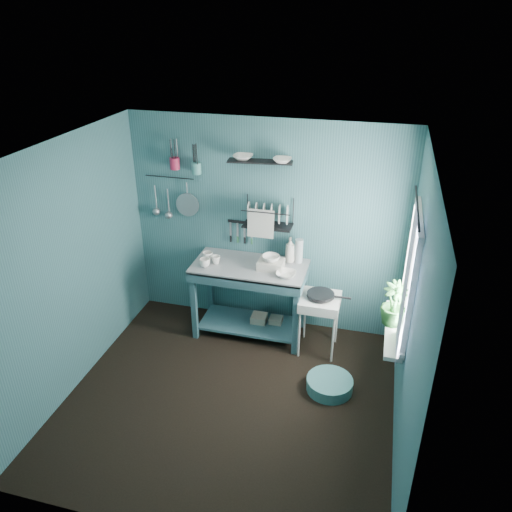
% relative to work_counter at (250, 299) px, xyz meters
% --- Properties ---
extents(floor, '(3.20, 3.20, 0.00)m').
position_rel_work_counter_xyz_m(floor, '(0.11, -1.16, -0.46)').
color(floor, black).
rests_on(floor, ground).
extents(ceiling, '(3.20, 3.20, 0.00)m').
position_rel_work_counter_xyz_m(ceiling, '(0.11, -1.16, 2.04)').
color(ceiling, silver).
rests_on(ceiling, ground).
extents(wall_back, '(3.20, 0.00, 3.20)m').
position_rel_work_counter_xyz_m(wall_back, '(0.11, 0.34, 0.79)').
color(wall_back, '#315F66').
rests_on(wall_back, ground).
extents(wall_front, '(3.20, 0.00, 3.20)m').
position_rel_work_counter_xyz_m(wall_front, '(0.11, -2.66, 0.79)').
color(wall_front, '#315F66').
rests_on(wall_front, ground).
extents(wall_left, '(0.00, 3.00, 3.00)m').
position_rel_work_counter_xyz_m(wall_left, '(-1.49, -1.16, 0.79)').
color(wall_left, '#315F66').
rests_on(wall_left, ground).
extents(wall_right, '(0.00, 3.00, 3.00)m').
position_rel_work_counter_xyz_m(wall_right, '(1.71, -1.16, 0.79)').
color(wall_right, '#315F66').
rests_on(wall_right, ground).
extents(work_counter, '(1.32, 0.72, 0.91)m').
position_rel_work_counter_xyz_m(work_counter, '(0.00, 0.00, 0.00)').
color(work_counter, '#2C545E').
rests_on(work_counter, floor).
extents(mug_left, '(0.12, 0.12, 0.10)m').
position_rel_work_counter_xyz_m(mug_left, '(-0.48, -0.16, 0.50)').
color(mug_left, white).
rests_on(mug_left, work_counter).
extents(mug_mid, '(0.14, 0.14, 0.09)m').
position_rel_work_counter_xyz_m(mug_mid, '(-0.38, -0.06, 0.50)').
color(mug_mid, white).
rests_on(mug_mid, work_counter).
extents(mug_right, '(0.17, 0.17, 0.10)m').
position_rel_work_counter_xyz_m(mug_right, '(-0.50, 0.00, 0.50)').
color(mug_right, white).
rests_on(mug_right, work_counter).
extents(wash_tub, '(0.28, 0.22, 0.10)m').
position_rel_work_counter_xyz_m(wash_tub, '(0.25, -0.02, 0.51)').
color(wash_tub, beige).
rests_on(wash_tub, work_counter).
extents(tub_bowl, '(0.20, 0.19, 0.06)m').
position_rel_work_counter_xyz_m(tub_bowl, '(0.25, -0.02, 0.59)').
color(tub_bowl, white).
rests_on(tub_bowl, wash_tub).
extents(soap_bottle, '(0.11, 0.12, 0.30)m').
position_rel_work_counter_xyz_m(soap_bottle, '(0.42, 0.20, 0.61)').
color(soap_bottle, beige).
rests_on(soap_bottle, work_counter).
extents(water_bottle, '(0.09, 0.09, 0.28)m').
position_rel_work_counter_xyz_m(water_bottle, '(0.52, 0.22, 0.60)').
color(water_bottle, '#A7B5BB').
rests_on(water_bottle, work_counter).
extents(counter_bowl, '(0.22, 0.22, 0.05)m').
position_rel_work_counter_xyz_m(counter_bowl, '(0.45, -0.15, 0.48)').
color(counter_bowl, white).
rests_on(counter_bowl, work_counter).
extents(hotplate_stand, '(0.49, 0.49, 0.69)m').
position_rel_work_counter_xyz_m(hotplate_stand, '(0.83, -0.13, -0.11)').
color(hotplate_stand, silver).
rests_on(hotplate_stand, floor).
extents(frying_pan, '(0.30, 0.30, 0.03)m').
position_rel_work_counter_xyz_m(frying_pan, '(0.83, -0.13, 0.27)').
color(frying_pan, black).
rests_on(frying_pan, hotplate_stand).
extents(knife_strip, '(0.32, 0.03, 0.03)m').
position_rel_work_counter_xyz_m(knife_strip, '(-0.19, 0.31, 0.83)').
color(knife_strip, black).
rests_on(knife_strip, wall_back).
extents(dish_rack, '(0.57, 0.30, 0.32)m').
position_rel_work_counter_xyz_m(dish_rack, '(0.16, 0.21, 1.02)').
color(dish_rack, black).
rests_on(dish_rack, wall_back).
extents(upper_shelf, '(0.72, 0.26, 0.01)m').
position_rel_work_counter_xyz_m(upper_shelf, '(0.06, 0.24, 1.59)').
color(upper_shelf, black).
rests_on(upper_shelf, wall_back).
extents(shelf_bowl_left, '(0.21, 0.21, 0.05)m').
position_rel_work_counter_xyz_m(shelf_bowl_left, '(-0.13, 0.24, 1.58)').
color(shelf_bowl_left, white).
rests_on(shelf_bowl_left, upper_shelf).
extents(shelf_bowl_right, '(0.20, 0.20, 0.05)m').
position_rel_work_counter_xyz_m(shelf_bowl_right, '(0.30, 0.24, 1.64)').
color(shelf_bowl_right, white).
rests_on(shelf_bowl_right, upper_shelf).
extents(utensil_cup_magenta, '(0.11, 0.11, 0.13)m').
position_rel_work_counter_xyz_m(utensil_cup_magenta, '(-0.94, 0.26, 1.49)').
color(utensil_cup_magenta, '#B62146').
rests_on(utensil_cup_magenta, wall_back).
extents(utensil_cup_teal, '(0.11, 0.11, 0.13)m').
position_rel_work_counter_xyz_m(utensil_cup_teal, '(-0.68, 0.26, 1.46)').
color(utensil_cup_teal, teal).
rests_on(utensil_cup_teal, wall_back).
extents(colander, '(0.28, 0.03, 0.28)m').
position_rel_work_counter_xyz_m(colander, '(-0.83, 0.29, 1.00)').
color(colander, '#A3A5AB').
rests_on(colander, wall_back).
extents(ladle_outer, '(0.01, 0.01, 0.30)m').
position_rel_work_counter_xyz_m(ladle_outer, '(-1.24, 0.30, 1.04)').
color(ladle_outer, '#A3A5AB').
rests_on(ladle_outer, wall_back).
extents(ladle_inner, '(0.01, 0.01, 0.30)m').
position_rel_work_counter_xyz_m(ladle_inner, '(-1.08, 0.30, 1.01)').
color(ladle_inner, '#A3A5AB').
rests_on(ladle_inner, wall_back).
extents(hook_rail, '(0.60, 0.01, 0.01)m').
position_rel_work_counter_xyz_m(hook_rail, '(-1.04, 0.31, 1.31)').
color(hook_rail, black).
rests_on(hook_rail, wall_back).
extents(window_glass, '(0.00, 1.10, 1.10)m').
position_rel_work_counter_xyz_m(window_glass, '(1.69, -0.71, 0.94)').
color(window_glass, white).
rests_on(window_glass, wall_right).
extents(windowsill, '(0.16, 0.95, 0.04)m').
position_rel_work_counter_xyz_m(windowsill, '(1.61, -0.71, 0.35)').
color(windowsill, silver).
rests_on(windowsill, wall_right).
extents(curtain, '(0.00, 1.35, 1.35)m').
position_rel_work_counter_xyz_m(curtain, '(1.63, -1.01, 0.99)').
color(curtain, white).
rests_on(curtain, wall_right).
extents(curtain_rod, '(0.02, 1.05, 0.02)m').
position_rel_work_counter_xyz_m(curtain_rod, '(1.65, -0.71, 1.59)').
color(curtain_rod, black).
rests_on(curtain_rod, wall_right).
extents(potted_plant, '(0.30, 0.30, 0.44)m').
position_rel_work_counter_xyz_m(potted_plant, '(1.58, -0.65, 0.59)').
color(potted_plant, '#266129').
rests_on(potted_plant, windowsill).
extents(storage_tin_large, '(0.18, 0.18, 0.22)m').
position_rel_work_counter_xyz_m(storage_tin_large, '(0.10, 0.05, -0.35)').
color(storage_tin_large, gray).
rests_on(storage_tin_large, floor).
extents(storage_tin_small, '(0.15, 0.15, 0.20)m').
position_rel_work_counter_xyz_m(storage_tin_small, '(0.30, 0.08, -0.36)').
color(storage_tin_small, gray).
rests_on(storage_tin_small, floor).
extents(floor_basin, '(0.48, 0.48, 0.13)m').
position_rel_work_counter_xyz_m(floor_basin, '(1.06, -0.77, -0.39)').
color(floor_basin, teal).
rests_on(floor_basin, floor).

